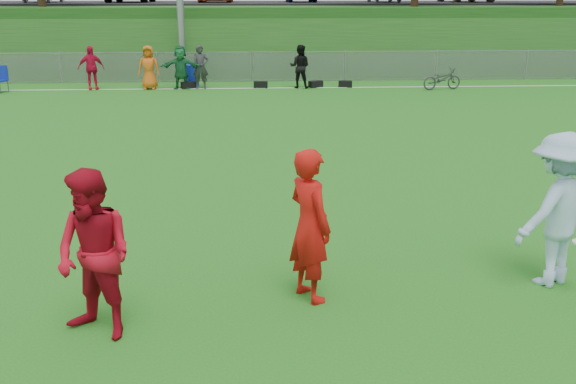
{
  "coord_description": "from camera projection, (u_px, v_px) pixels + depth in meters",
  "views": [
    {
      "loc": [
        -0.1,
        -7.72,
        3.68
      ],
      "look_at": [
        0.39,
        0.5,
        1.1
      ],
      "focal_mm": 40.0,
      "sensor_mm": 36.0,
      "label": 1
    }
  ],
  "objects": [
    {
      "name": "ground",
      "position": [
        261.0,
        283.0,
        8.46
      ],
      "size": [
        120.0,
        120.0,
        0.0
      ],
      "primitive_type": "plane",
      "color": "#216815",
      "rests_on": "ground"
    },
    {
      "name": "sideline_far",
      "position": [
        253.0,
        88.0,
        25.61
      ],
      "size": [
        60.0,
        0.1,
        0.01
      ],
      "primitive_type": "cube",
      "color": "white",
      "rests_on": "ground"
    },
    {
      "name": "fence",
      "position": [
        252.0,
        66.0,
        27.32
      ],
      "size": [
        58.0,
        0.06,
        1.3
      ],
      "color": "gray",
      "rests_on": "ground"
    },
    {
      "name": "berm",
      "position": [
        251.0,
        31.0,
        37.55
      ],
      "size": [
        120.0,
        18.0,
        3.0
      ],
      "primitive_type": "cube",
      "color": "#194A14",
      "rests_on": "ground"
    },
    {
      "name": "parking_lot",
      "position": [
        250.0,
        3.0,
        38.99
      ],
      "size": [
        120.0,
        12.0,
        0.1
      ],
      "primitive_type": "cube",
      "color": "black",
      "rests_on": "berm"
    },
    {
      "name": "spectator_row",
      "position": [
        188.0,
        67.0,
        25.21
      ],
      "size": [
        9.2,
        0.84,
        1.69
      ],
      "color": "red",
      "rests_on": "ground"
    },
    {
      "name": "gear_bags",
      "position": [
        278.0,
        84.0,
        25.72
      ],
      "size": [
        6.9,
        0.5,
        0.26
      ],
      "color": "black",
      "rests_on": "ground"
    },
    {
      "name": "player_red_left",
      "position": [
        310.0,
        225.0,
        7.8
      ],
      "size": [
        0.75,
        0.84,
        1.92
      ],
      "primitive_type": "imported",
      "rotation": [
        0.0,
        0.0,
        2.1
      ],
      "color": "red",
      "rests_on": "ground"
    },
    {
      "name": "player_red_center",
      "position": [
        94.0,
        256.0,
        6.92
      ],
      "size": [
        1.17,
        1.1,
        1.91
      ],
      "primitive_type": "imported",
      "rotation": [
        0.0,
        0.0,
        -0.54
      ],
      "color": "#AE0C1D",
      "rests_on": "ground"
    },
    {
      "name": "player_blue",
      "position": [
        557.0,
        210.0,
        8.2
      ],
      "size": [
        1.5,
        1.27,
        2.02
      ],
      "primitive_type": "imported",
      "rotation": [
        0.0,
        0.0,
        3.63
      ],
      "color": "#A3C6E3",
      "rests_on": "ground"
    },
    {
      "name": "recycling_bin",
      "position": [
        192.0,
        75.0,
        26.06
      ],
      "size": [
        0.67,
        0.67,
        0.87
      ],
      "primitive_type": "cylinder",
      "rotation": [
        0.0,
        0.0,
        -0.17
      ],
      "color": "#112BB9",
      "rests_on": "ground"
    },
    {
      "name": "bicycle",
      "position": [
        442.0,
        79.0,
        25.14
      ],
      "size": [
        1.67,
        0.89,
        0.84
      ],
      "primitive_type": "imported",
      "rotation": [
        0.0,
        0.0,
        1.8
      ],
      "color": "#2A2A2C",
      "rests_on": "ground"
    }
  ]
}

